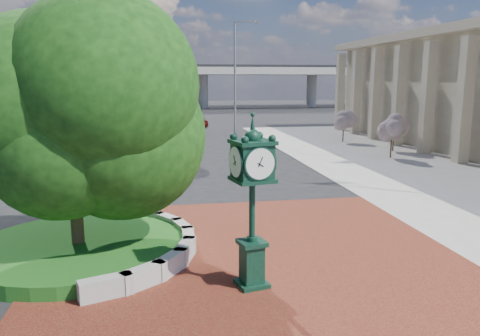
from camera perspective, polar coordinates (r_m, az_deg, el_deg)
name	(u,v)px	position (r m, az deg, el deg)	size (l,w,h in m)	color
ground	(246,245)	(14.75, 0.79, -9.40)	(200.00, 200.00, 0.00)	black
plaza	(253,256)	(13.83, 1.55, -10.73)	(12.00, 12.00, 0.04)	maroon
planter_wall	(158,242)	(14.45, -9.96, -8.88)	(2.96, 6.77, 0.54)	#9E9B93
grass_bed	(79,249)	(14.68, -19.05, -9.29)	(6.10, 6.10, 0.40)	#1C4D16
overpass	(173,71)	(83.66, -8.21, 11.65)	(90.00, 12.00, 7.50)	#9E9B93
tree_planter	(71,129)	(13.91, -19.94, 4.51)	(5.20, 5.20, 6.33)	#38281C
tree_street	(138,108)	(31.71, -12.38, 7.17)	(4.40, 4.40, 5.45)	#38281C
post_clock	(252,195)	(11.24, 1.50, -3.37)	(1.04, 1.04, 4.26)	black
parked_car	(195,120)	(51.80, -5.52, 5.87)	(1.70, 4.22, 1.44)	#560D0C
street_lamp_near	(238,70)	(42.53, -0.29, 11.91)	(2.25, 0.68, 10.13)	slate
street_lamp_far	(156,72)	(53.27, -10.26, 11.46)	(2.24, 0.61, 10.05)	slate
shrub_near	(392,134)	(31.98, 18.02, 3.96)	(1.20, 1.20, 2.20)	#38281C
shrub_mid	(394,129)	(35.14, 18.26, 4.51)	(1.20, 1.20, 2.20)	#38281C
shrub_far	(344,123)	(39.41, 12.51, 5.42)	(1.20, 1.20, 2.20)	#38281C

